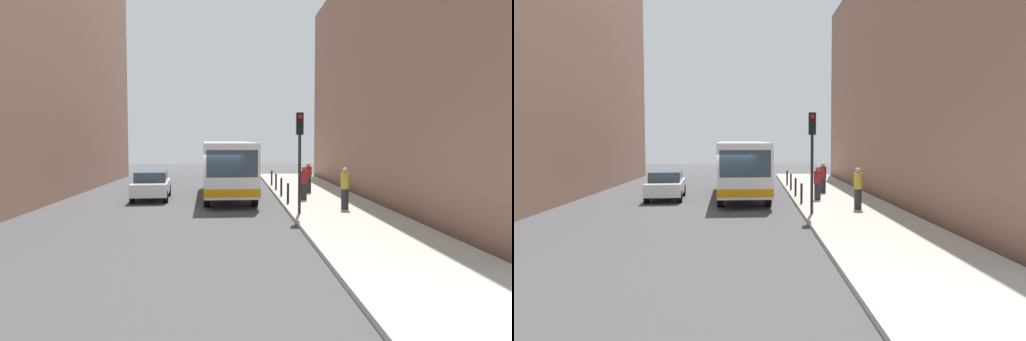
# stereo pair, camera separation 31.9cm
# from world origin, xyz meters

# --- Properties ---
(ground_plane) EXTENTS (80.00, 80.00, 0.00)m
(ground_plane) POSITION_xyz_m (0.00, 0.00, 0.00)
(ground_plane) COLOR #424244
(sidewalk) EXTENTS (4.40, 40.00, 0.15)m
(sidewalk) POSITION_xyz_m (5.40, 0.00, 0.07)
(sidewalk) COLOR #ADA89E
(sidewalk) RESTS_ON ground
(building_right) EXTENTS (7.00, 32.00, 13.66)m
(building_right) POSITION_xyz_m (11.50, 4.00, 6.83)
(building_right) COLOR #936B56
(building_right) RESTS_ON ground
(bus) EXTENTS (3.02, 11.12, 3.00)m
(bus) POSITION_xyz_m (0.57, 4.75, 1.73)
(bus) COLOR white
(bus) RESTS_ON ground
(car_beside_bus) EXTENTS (2.14, 4.53, 1.48)m
(car_beside_bus) POSITION_xyz_m (-3.43, 3.73, 0.78)
(car_beside_bus) COLOR silver
(car_beside_bus) RESTS_ON ground
(car_behind_bus) EXTENTS (1.92, 4.43, 1.48)m
(car_behind_bus) POSITION_xyz_m (1.02, 14.35, 0.78)
(car_behind_bus) COLOR silver
(car_behind_bus) RESTS_ON ground
(traffic_light) EXTENTS (0.28, 0.33, 4.10)m
(traffic_light) POSITION_xyz_m (3.55, -2.54, 3.01)
(traffic_light) COLOR black
(traffic_light) RESTS_ON sidewalk
(bollard_near) EXTENTS (0.11, 0.11, 0.95)m
(bollard_near) POSITION_xyz_m (3.45, 0.60, 0.62)
(bollard_near) COLOR black
(bollard_near) RESTS_ON sidewalk
(bollard_mid) EXTENTS (0.11, 0.11, 0.95)m
(bollard_mid) POSITION_xyz_m (3.45, 3.68, 0.62)
(bollard_mid) COLOR black
(bollard_mid) RESTS_ON sidewalk
(bollard_far) EXTENTS (0.11, 0.11, 0.95)m
(bollard_far) POSITION_xyz_m (3.45, 6.76, 0.62)
(bollard_far) COLOR black
(bollard_far) RESTS_ON sidewalk
(bollard_farthest) EXTENTS (0.11, 0.11, 0.95)m
(bollard_farthest) POSITION_xyz_m (3.45, 9.85, 0.62)
(bollard_farthest) COLOR black
(bollard_farthest) RESTS_ON sidewalk
(pedestrian_near_signal) EXTENTS (0.38, 0.38, 1.80)m
(pedestrian_near_signal) POSITION_xyz_m (5.69, -1.42, 1.06)
(pedestrian_near_signal) COLOR #26262D
(pedestrian_near_signal) RESTS_ON sidewalk
(pedestrian_mid_sidewalk) EXTENTS (0.38, 0.38, 1.67)m
(pedestrian_mid_sidewalk) POSITION_xyz_m (4.39, 1.97, 0.98)
(pedestrian_mid_sidewalk) COLOR #26262D
(pedestrian_mid_sidewalk) RESTS_ON sidewalk
(pedestrian_far_sidewalk) EXTENTS (0.38, 0.38, 1.71)m
(pedestrian_far_sidewalk) POSITION_xyz_m (5.14, 5.19, 1.00)
(pedestrian_far_sidewalk) COLOR #26262D
(pedestrian_far_sidewalk) RESTS_ON sidewalk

